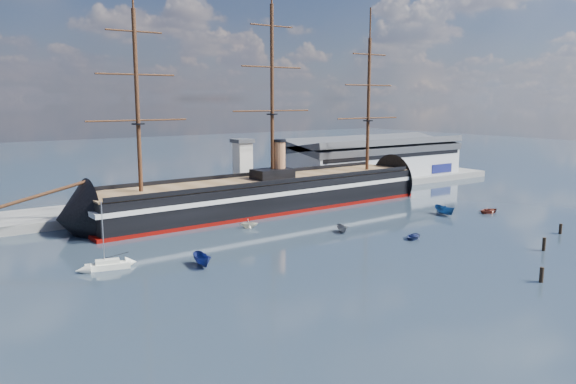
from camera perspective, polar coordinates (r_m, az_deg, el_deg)
ground at (r=123.42m, az=2.03°, el=-3.43°), size 600.00×600.00×0.00m
quay at (r=158.09m, az=-2.94°, el=-0.58°), size 180.00×18.00×2.00m
warehouse at (r=189.52m, az=8.79°, el=3.43°), size 63.00×21.00×11.60m
quay_tower at (r=150.53m, az=-4.62°, el=2.65°), size 5.00×5.00×15.00m
warship at (r=138.91m, az=-2.87°, el=-0.28°), size 113.13×19.16×53.94m
sailboat at (r=96.95m, az=-17.86°, el=-7.05°), size 7.32×3.62×11.26m
motorboat_a at (r=95.06m, az=-8.68°, el=-7.47°), size 6.98×3.30×2.69m
motorboat_b at (r=115.06m, az=12.69°, el=-4.61°), size 2.28×3.21×1.39m
motorboat_c at (r=117.74m, az=5.52°, el=-4.10°), size 5.18×3.14×1.95m
motorboat_d at (r=121.46m, az=-3.98°, el=-3.65°), size 5.37×6.65×2.25m
motorboat_e at (r=145.84m, az=19.83°, el=-1.98°), size 1.41×3.46×1.61m
motorboat_f at (r=139.63m, az=15.62°, el=-2.26°), size 7.30×3.31×2.83m
piling_near_mid at (r=94.30m, az=24.31°, el=-8.36°), size 0.64×0.64×3.06m
piling_near_right at (r=113.42m, az=24.52°, el=-5.45°), size 0.64×0.64×3.19m
piling_far_right at (r=128.80m, az=25.92°, el=-3.84°), size 0.64×0.64×2.83m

